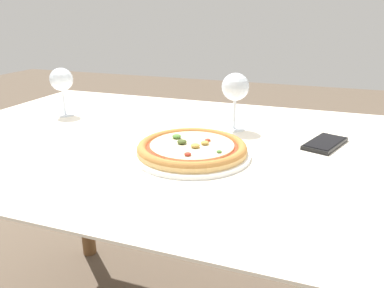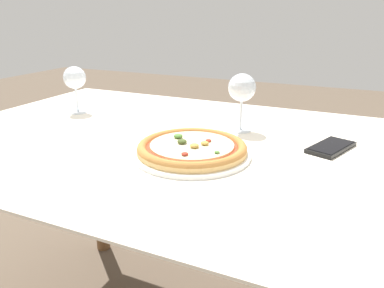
{
  "view_description": "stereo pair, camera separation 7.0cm",
  "coord_description": "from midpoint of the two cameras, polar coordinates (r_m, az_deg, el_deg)",
  "views": [
    {
      "loc": [
        0.43,
        -0.88,
        1.07
      ],
      "look_at": [
        0.15,
        -0.09,
        0.77
      ],
      "focal_mm": 35.0,
      "sensor_mm": 36.0,
      "label": 1
    },
    {
      "loc": [
        0.5,
        -0.85,
        1.07
      ],
      "look_at": [
        0.15,
        -0.09,
        0.77
      ],
      "focal_mm": 35.0,
      "sensor_mm": 36.0,
      "label": 2
    }
  ],
  "objects": [
    {
      "name": "pizza_plate",
      "position": [
        0.89,
        2.26,
        -0.81
      ],
      "size": [
        0.28,
        0.28,
        0.04
      ],
      "color": "white",
      "rests_on": "dining_table"
    },
    {
      "name": "wine_glass_far_left",
      "position": [
        1.07,
        9.52,
        8.21
      ],
      "size": [
        0.08,
        0.08,
        0.16
      ],
      "color": "silver",
      "rests_on": "dining_table"
    },
    {
      "name": "dining_table",
      "position": [
        1.07,
        -3.43,
        -3.58
      ],
      "size": [
        1.25,
        0.93,
        0.74
      ],
      "color": "brown",
      "rests_on": "ground_plane"
    },
    {
      "name": "wine_glass_far_right",
      "position": [
        1.3,
        -15.96,
        9.45
      ],
      "size": [
        0.07,
        0.07,
        0.16
      ],
      "color": "silver",
      "rests_on": "dining_table"
    },
    {
      "name": "cell_phone",
      "position": [
        1.01,
        22.31,
        -0.47
      ],
      "size": [
        0.12,
        0.16,
        0.01
      ],
      "color": "black",
      "rests_on": "dining_table"
    }
  ]
}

